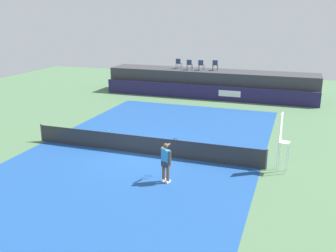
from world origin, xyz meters
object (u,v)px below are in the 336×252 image
Objects in this scene: net_post_near at (42,133)px; spectator_chair_center at (201,65)px; umpire_chair at (282,138)px; tennis_player at (166,161)px; spectator_chair_left at (189,64)px; tennis_ball at (109,131)px; spectator_chair_far_left at (179,63)px; net_post_far at (266,159)px; spectator_chair_right at (215,65)px.

spectator_chair_center is at bearing 70.28° from net_post_near.
umpire_chair reaches higher than tennis_player.
tennis_ball is at bearing -97.67° from spectator_chair_left.
tennis_ball is at bearing -92.36° from spectator_chair_far_left.
umpire_chair is at bearing 0.08° from net_post_near.
spectator_chair_far_left is 12.82m from tennis_ball.
spectator_chair_left reaches higher than net_post_near.
spectator_chair_far_left reaches higher than tennis_player.
tennis_ball is at bearing 135.56° from tennis_player.
tennis_player is at bearing -76.98° from spectator_chair_left.
tennis_ball is at bearing 164.79° from umpire_chair.
net_post_near is (-4.36, -14.93, -2.19)m from spectator_chair_left.
spectator_chair_far_left reaches higher than net_post_far.
tennis_ball is (-10.30, 2.80, -1.55)m from umpire_chair.
spectator_chair_left reaches higher than tennis_player.
net_post_near is at bearing -179.92° from umpire_chair.
tennis_player is (4.10, -17.74, -1.73)m from spectator_chair_left.
spectator_chair_left is at bearing -168.47° from spectator_chair_right.
spectator_chair_center reaches higher than net_post_near.
spectator_chair_center is at bearing 115.07° from net_post_far.
net_post_near is 14.71× the size of tennis_ball.
spectator_chair_center is 0.50× the size of tennis_player.
net_post_far is at bearing -69.11° from spectator_chair_right.
spectator_chair_left is 2.22m from spectator_chair_right.
umpire_chair is 10.78m from tennis_ball.
net_post_near is at bearing -113.02° from spectator_chair_right.
spectator_chair_center is 0.89× the size of net_post_far.
net_post_near is 3.95m from tennis_ball.
spectator_chair_far_left and spectator_chair_center have the same top height.
net_post_near is (-6.53, -15.37, -2.19)m from spectator_chair_right.
spectator_chair_center is 0.89× the size of net_post_near.
net_post_near is at bearing -109.72° from spectator_chair_center.
tennis_ball is at bearing -102.27° from spectator_chair_center.
net_post_far is (12.40, 0.00, 0.00)m from net_post_near.
spectator_chair_center is 1.21m from spectator_chair_right.
spectator_chair_center is 18.16m from tennis_player.
tennis_player is (3.08, -17.81, -1.73)m from spectator_chair_center.
net_post_far is at bearing -64.93° from spectator_chair_center.
umpire_chair is at bearing -59.84° from spectator_chair_left.
spectator_chair_right is 16.85m from net_post_near.
tennis_ball is (-0.52, -12.53, -2.66)m from spectator_chair_far_left.
umpire_chair is 1.56× the size of tennis_player.
spectator_chair_left is 0.89× the size of net_post_near.
spectator_chair_left is at bearing 120.16° from umpire_chair.
spectator_chair_right is at bearing 110.89° from net_post_far.
spectator_chair_left is 0.32× the size of umpire_chair.
tennis_player is (8.46, -2.80, 0.46)m from net_post_near.
spectator_chair_right is at bearing 96.05° from tennis_player.
spectator_chair_center reaches higher than umpire_chair.
tennis_player is at bearing -83.95° from spectator_chair_right.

